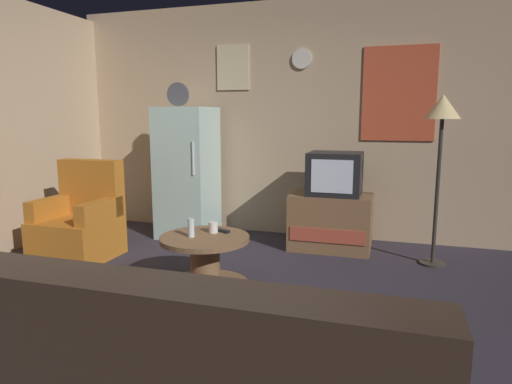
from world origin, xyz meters
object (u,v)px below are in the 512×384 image
object	(u,v)px
coffee_table	(205,263)
remote_control	(222,231)
crt_tv	(335,173)
mug_ceramic_white	(213,227)
tv_stand	(331,222)
wine_glass	(191,228)
standing_lamp	(442,120)
fridge	(187,172)
armchair	(80,224)

from	to	relation	value
coffee_table	remote_control	size ratio (longest dim) A/B	4.80
crt_tv	mug_ceramic_white	size ratio (longest dim) A/B	6.00
tv_stand	crt_tv	size ratio (longest dim) A/B	1.56
coffee_table	wine_glass	distance (m)	0.32
tv_stand	mug_ceramic_white	size ratio (longest dim) A/B	9.33
tv_stand	standing_lamp	bearing A→B (deg)	-12.69
standing_lamp	wine_glass	size ratio (longest dim) A/B	10.60
tv_stand	crt_tv	bearing A→B (deg)	-1.72
fridge	crt_tv	bearing A→B (deg)	-1.69
standing_lamp	mug_ceramic_white	size ratio (longest dim) A/B	17.67
wine_glass	remote_control	bearing A→B (deg)	51.59
fridge	wine_glass	distance (m)	1.74
fridge	wine_glass	size ratio (longest dim) A/B	11.80
tv_stand	standing_lamp	size ratio (longest dim) A/B	0.53
coffee_table	armchair	bearing A→B (deg)	164.79
coffee_table	armchair	distance (m)	1.59
armchair	mug_ceramic_white	bearing A→B (deg)	-10.62
crt_tv	armchair	size ratio (longest dim) A/B	0.56
crt_tv	remote_control	distance (m)	1.52
wine_glass	armchair	size ratio (longest dim) A/B	0.16
remote_control	armchair	size ratio (longest dim) A/B	0.16
armchair	standing_lamp	bearing A→B (deg)	13.34
tv_stand	wine_glass	bearing A→B (deg)	-121.27
wine_glass	armchair	xyz separation A→B (m)	(-1.44, 0.47, -0.18)
crt_tv	remote_control	world-z (taller)	crt_tv
standing_lamp	armchair	size ratio (longest dim) A/B	1.66
remote_control	mug_ceramic_white	bearing A→B (deg)	-118.04
tv_stand	standing_lamp	world-z (taller)	standing_lamp
standing_lamp	coffee_table	size ratio (longest dim) A/B	2.21
fridge	mug_ceramic_white	xyz separation A→B (m)	(0.89, -1.36, -0.27)
tv_stand	coffee_table	xyz separation A→B (m)	(-0.81, -1.44, -0.07)
crt_tv	wine_glass	size ratio (longest dim) A/B	3.60
wine_glass	armchair	distance (m)	1.52
wine_glass	mug_ceramic_white	bearing A→B (deg)	57.03
fridge	standing_lamp	xyz separation A→B (m)	(2.69, -0.28, 0.60)
tv_stand	standing_lamp	xyz separation A→B (m)	(1.01, -0.23, 1.06)
mug_ceramic_white	tv_stand	bearing A→B (deg)	58.97
standing_lamp	remote_control	world-z (taller)	standing_lamp
mug_ceramic_white	wine_glass	bearing A→B (deg)	-122.97
crt_tv	mug_ceramic_white	distance (m)	1.58
tv_stand	coffee_table	size ratio (longest dim) A/B	1.17
crt_tv	wine_glass	distance (m)	1.78
coffee_table	wine_glass	world-z (taller)	wine_glass
fridge	crt_tv	size ratio (longest dim) A/B	3.28
fridge	mug_ceramic_white	distance (m)	1.65
coffee_table	armchair	size ratio (longest dim) A/B	0.75
wine_glass	remote_control	world-z (taller)	wine_glass
fridge	standing_lamp	bearing A→B (deg)	-5.87
fridge	tv_stand	bearing A→B (deg)	-1.69
crt_tv	coffee_table	distance (m)	1.77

